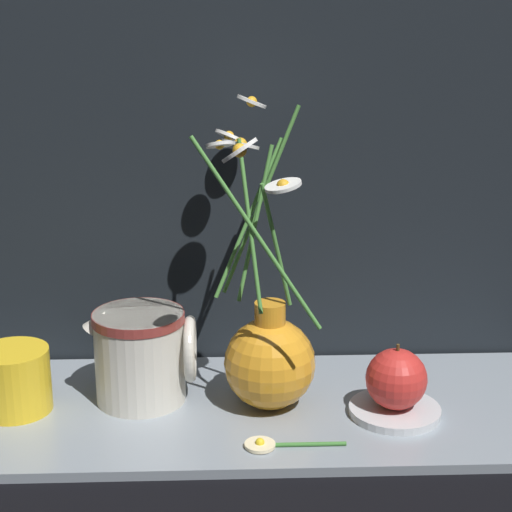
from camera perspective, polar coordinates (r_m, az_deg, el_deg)
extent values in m
plane|color=black|center=(1.11, -0.39, -10.48)|extent=(6.00, 6.00, 0.00)
cube|color=gray|center=(1.10, -0.39, -10.20)|extent=(0.81, 0.31, 0.01)
sphere|color=orange|center=(1.08, 0.91, -7.09)|extent=(0.12, 0.12, 0.12)
cylinder|color=orange|center=(1.06, 0.93, -4.02)|extent=(0.04, 0.04, 0.04)
cylinder|color=#4C8E3D|center=(1.04, -0.05, 2.18)|extent=(0.05, 0.04, 0.19)
cylinder|color=white|center=(1.04, -1.05, 7.45)|extent=(0.07, 0.07, 0.02)
sphere|color=gold|center=(1.04, -1.05, 7.45)|extent=(0.02, 0.02, 0.02)
cylinder|color=#4C8E3D|center=(1.06, 0.32, 3.71)|extent=(0.10, 0.02, 0.23)
cylinder|color=white|center=(1.09, -0.29, 10.25)|extent=(0.04, 0.05, 0.02)
sphere|color=gold|center=(1.09, -0.29, 10.25)|extent=(0.01, 0.01, 0.01)
cylinder|color=#4C8E3D|center=(1.01, 1.36, 0.68)|extent=(0.04, 0.02, 0.15)
cylinder|color=white|center=(0.97, 1.82, 4.72)|extent=(0.05, 0.05, 0.01)
sphere|color=gold|center=(0.97, 1.82, 4.72)|extent=(0.02, 0.02, 0.02)
cylinder|color=#4C8E3D|center=(1.06, -0.45, 2.55)|extent=(0.09, 0.05, 0.19)
cylinder|color=white|center=(1.08, -1.81, 8.00)|extent=(0.05, 0.05, 0.02)
sphere|color=gold|center=(1.08, -1.81, 8.00)|extent=(0.01, 0.01, 0.01)
cylinder|color=#4C8E3D|center=(1.01, -0.69, 1.99)|extent=(0.03, 0.07, 0.20)
cylinder|color=white|center=(0.97, -2.45, 7.43)|extent=(0.04, 0.04, 0.01)
sphere|color=gold|center=(0.97, -2.45, 7.43)|extent=(0.01, 0.01, 0.01)
cylinder|color=#4C8E3D|center=(0.95, 0.02, 1.48)|extent=(0.15, 0.04, 0.22)
cylinder|color=white|center=(0.86, -1.10, 7.05)|extent=(0.05, 0.05, 0.03)
sphere|color=gold|center=(0.86, -1.10, 7.05)|extent=(0.01, 0.01, 0.01)
cylinder|color=yellow|center=(1.11, -15.82, -7.97)|extent=(0.09, 0.09, 0.08)
cylinder|color=beige|center=(1.10, -7.75, -6.66)|extent=(0.11, 0.11, 0.12)
cylinder|color=maroon|center=(1.08, -7.86, -4.08)|extent=(0.12, 0.12, 0.01)
torus|color=beige|center=(1.09, -4.41, -6.20)|extent=(0.01, 0.09, 0.09)
cone|color=beige|center=(1.09, -10.39, -4.28)|extent=(0.04, 0.03, 0.04)
cylinder|color=silver|center=(1.09, 9.23, -10.14)|extent=(0.11, 0.11, 0.01)
sphere|color=red|center=(1.07, 9.34, -8.09)|extent=(0.08, 0.08, 0.08)
cylinder|color=#4C3819|center=(1.06, 9.45, -6.03)|extent=(0.00, 0.00, 0.01)
cylinder|color=#3D7A33|center=(1.01, 3.16, -12.43)|extent=(0.10, 0.01, 0.01)
cylinder|color=beige|center=(1.01, 0.26, -12.48)|extent=(0.04, 0.04, 0.00)
sphere|color=yellow|center=(1.01, 0.26, -12.33)|extent=(0.01, 0.01, 0.01)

